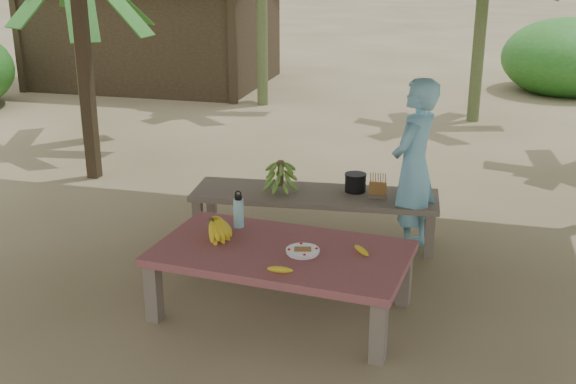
% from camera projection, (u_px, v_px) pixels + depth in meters
% --- Properties ---
extents(ground, '(80.00, 80.00, 0.00)m').
position_uv_depth(ground, '(275.00, 293.00, 5.62)').
color(ground, brown).
rests_on(ground, ground).
extents(work_table, '(1.89, 1.17, 0.50)m').
position_uv_depth(work_table, '(281.00, 258.00, 5.19)').
color(work_table, brown).
rests_on(work_table, ground).
extents(bench, '(2.24, 0.78, 0.45)m').
position_uv_depth(bench, '(315.00, 199.00, 6.50)').
color(bench, brown).
rests_on(bench, ground).
extents(ripe_banana_bunch, '(0.31, 0.27, 0.17)m').
position_uv_depth(ripe_banana_bunch, '(211.00, 227.00, 5.34)').
color(ripe_banana_bunch, yellow).
rests_on(ripe_banana_bunch, work_table).
extents(plate, '(0.24, 0.24, 0.04)m').
position_uv_depth(plate, '(303.00, 251.00, 5.10)').
color(plate, white).
rests_on(plate, work_table).
extents(loose_banana_front, '(0.18, 0.09, 0.04)m').
position_uv_depth(loose_banana_front, '(280.00, 270.00, 4.80)').
color(loose_banana_front, yellow).
rests_on(loose_banana_front, work_table).
extents(loose_banana_side, '(0.14, 0.14, 0.04)m').
position_uv_depth(loose_banana_side, '(362.00, 250.00, 5.10)').
color(loose_banana_side, yellow).
rests_on(loose_banana_side, work_table).
extents(water_flask, '(0.08, 0.08, 0.30)m').
position_uv_depth(water_flask, '(239.00, 212.00, 5.54)').
color(water_flask, '#3BB8B7').
rests_on(water_flask, work_table).
extents(green_banana_stalk, '(0.28, 0.28, 0.30)m').
position_uv_depth(green_banana_stalk, '(281.00, 175.00, 6.49)').
color(green_banana_stalk, '#598C2D').
rests_on(green_banana_stalk, bench).
extents(cooking_pot, '(0.19, 0.19, 0.16)m').
position_uv_depth(cooking_pot, '(355.00, 183.00, 6.50)').
color(cooking_pot, black).
rests_on(cooking_pot, bench).
extents(skewer_rack, '(0.19, 0.09, 0.24)m').
position_uv_depth(skewer_rack, '(378.00, 185.00, 6.31)').
color(skewer_rack, '#A57F47').
rests_on(skewer_rack, bench).
extents(woman, '(0.54, 0.65, 1.53)m').
position_uv_depth(woman, '(414.00, 167.00, 6.16)').
color(woman, '#7BCAE9').
rests_on(woman, ground).
extents(hut, '(4.40, 3.43, 2.85)m').
position_uv_depth(hut, '(157.00, 24.00, 13.63)').
color(hut, black).
rests_on(hut, ground).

